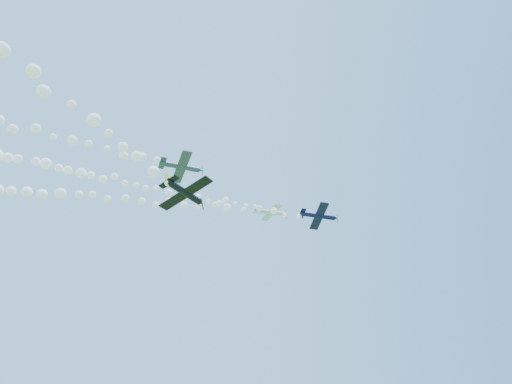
{
  "coord_description": "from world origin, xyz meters",
  "views": [
    {
      "loc": [
        -4.62,
        -65.03,
        2.0
      ],
      "look_at": [
        1.08,
        -4.39,
        45.93
      ],
      "focal_mm": 30.0,
      "sensor_mm": 36.0,
      "label": 1
    }
  ],
  "objects": [
    {
      "name": "plane_white",
      "position": [
        6.38,
        15.52,
        54.94
      ],
      "size": [
        8.1,
        8.56,
        2.31
      ],
      "rotation": [
        0.1,
        -0.1,
        0.28
      ],
      "color": "white"
    },
    {
      "name": "plane_grey",
      "position": [
        -11.72,
        -9.93,
        46.19
      ],
      "size": [
        7.48,
        7.92,
        2.01
      ],
      "rotation": [
        -0.09,
        -0.07,
        0.3
      ],
      "color": "#35414D"
    },
    {
      "name": "smoke_trail_navy",
      "position": [
        -31.33,
        1.55,
        47.21
      ],
      "size": [
        86.53,
        8.31,
        3.13
      ],
      "primitive_type": null,
      "color": "white"
    },
    {
      "name": "plane_navy",
      "position": [
        14.34,
        4.48,
        47.4
      ],
      "size": [
        8.08,
        8.47,
        2.92
      ],
      "rotation": [
        -0.11,
        0.06,
        0.06
      ],
      "color": "#0D0E3B"
    },
    {
      "name": "plane_black",
      "position": [
        -9.76,
        -17.59,
        35.61
      ],
      "size": [
        7.32,
        7.11,
        2.58
      ],
      "rotation": [
        -0.22,
        -0.1,
        0.93
      ],
      "color": "black"
    },
    {
      "name": "smoke_trail_white",
      "position": [
        -31.88,
        4.44,
        54.61
      ],
      "size": [
        71.98,
        22.96,
        3.34
      ],
      "primitive_type": null,
      "color": "white"
    }
  ]
}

